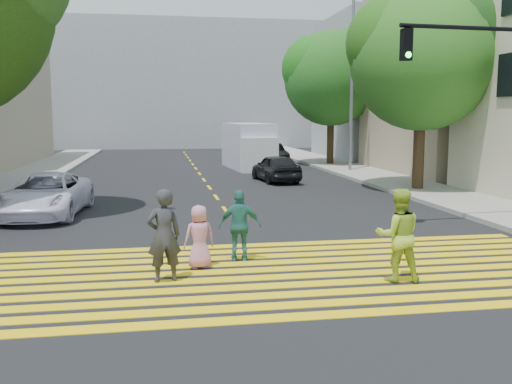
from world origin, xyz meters
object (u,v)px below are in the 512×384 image
object	(u,v)px
dark_car_parked	(271,154)
tree_right_near	(425,50)
pedestrian_extra	(240,226)
traffic_signal	(492,92)
pedestrian_child	(199,237)
white_sedan	(45,195)
white_van	(249,147)
tree_right_far	(333,73)
pedestrian_man	(164,236)
silver_car	(247,152)
dark_car_near	(276,168)
pedestrian_woman	(398,235)

from	to	relation	value
dark_car_parked	tree_right_near	bearing A→B (deg)	-81.07
pedestrian_extra	dark_car_parked	distance (m)	24.45
traffic_signal	tree_right_near	bearing A→B (deg)	74.69
tree_right_near	pedestrian_child	distance (m)	14.99
tree_right_near	pedestrian_extra	xyz separation A→B (m)	(-8.81, -9.83, -4.89)
white_sedan	tree_right_near	bearing A→B (deg)	17.95
pedestrian_extra	white_van	world-z (taller)	white_van
tree_right_far	white_sedan	xyz separation A→B (m)	(-14.04, -15.65, -4.98)
pedestrian_man	silver_car	bearing A→B (deg)	-113.37
pedestrian_man	pedestrian_child	world-z (taller)	pedestrian_man
pedestrian_man	traffic_signal	xyz separation A→B (m)	(8.89, 3.81, 2.86)
traffic_signal	dark_car_parked	bearing A→B (deg)	91.63
pedestrian_extra	dark_car_near	size ratio (longest dim) A/B	0.40
pedestrian_woman	white_van	world-z (taller)	white_van
white_van	dark_car_parked	bearing A→B (deg)	52.12
tree_right_far	pedestrian_extra	distance (m)	24.35
pedestrian_child	white_van	bearing A→B (deg)	-113.97
pedestrian_man	pedestrian_extra	world-z (taller)	pedestrian_man
tree_right_far	pedestrian_child	bearing A→B (deg)	-113.41
tree_right_far	dark_car_parked	xyz separation A→B (m)	(-3.49, 1.71, -4.98)
pedestrian_man	white_van	world-z (taller)	white_van
dark_car_parked	white_van	distance (m)	3.41
pedestrian_extra	dark_car_parked	xyz separation A→B (m)	(5.39, 23.85, -0.11)
tree_right_near	white_sedan	distance (m)	15.22
dark_car_parked	traffic_signal	world-z (taller)	traffic_signal
pedestrian_child	dark_car_near	distance (m)	15.49
pedestrian_child	pedestrian_woman	bearing A→B (deg)	144.46
tree_right_far	pedestrian_woman	size ratio (longest dim) A/B	4.76
dark_car_parked	white_van	size ratio (longest dim) A/B	0.70
tree_right_near	tree_right_far	xyz separation A→B (m)	(0.06, 12.32, -0.01)
pedestrian_man	pedestrian_extra	size ratio (longest dim) A/B	1.15
pedestrian_extra	tree_right_near	bearing A→B (deg)	-125.11
pedestrian_child	tree_right_near	bearing A→B (deg)	-145.70
dark_car_near	dark_car_parked	distance (m)	9.64
silver_car	dark_car_parked	world-z (taller)	silver_car
pedestrian_child	white_sedan	distance (m)	8.13
pedestrian_man	pedestrian_woman	size ratio (longest dim) A/B	1.00
pedestrian_extra	dark_car_near	distance (m)	14.83
tree_right_far	white_van	distance (m)	6.99
pedestrian_man	pedestrian_woman	xyz separation A→B (m)	(4.33, -0.69, -0.00)
pedestrian_child	dark_car_parked	distance (m)	25.08
tree_right_near	tree_right_far	world-z (taller)	tree_right_near
tree_right_far	traffic_signal	xyz separation A→B (m)	(-1.60, -19.63, -1.90)
pedestrian_child	pedestrian_extra	bearing A→B (deg)	-166.68
pedestrian_man	silver_car	xyz separation A→B (m)	(5.74, 27.05, -0.18)
pedestrian_child	white_van	xyz separation A→B (m)	(4.45, 21.47, 0.60)
tree_right_far	silver_car	bearing A→B (deg)	142.79
tree_right_far	pedestrian_man	bearing A→B (deg)	-114.11
pedestrian_extra	white_sedan	world-z (taller)	pedestrian_extra
pedestrian_woman	traffic_signal	xyz separation A→B (m)	(4.56, 4.49, 2.86)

